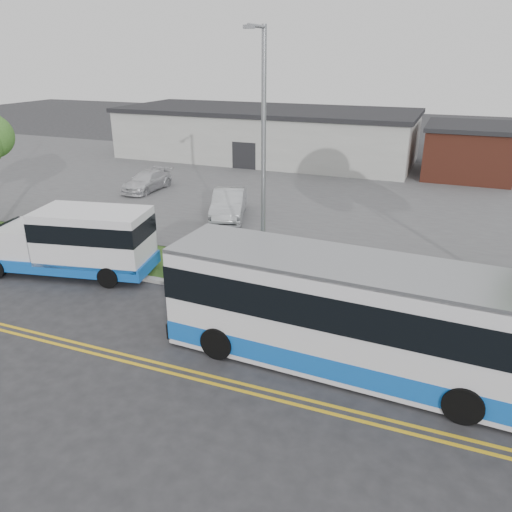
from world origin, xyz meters
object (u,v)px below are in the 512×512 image
at_px(parked_car_b, 147,181).
at_px(pedestrian, 141,232).
at_px(parked_car_a, 229,204).
at_px(streetlight_near, 263,154).
at_px(shuttle_bus, 78,240).
at_px(transit_bus, 367,318).

bearing_deg(parked_car_b, pedestrian, -57.62).
bearing_deg(parked_car_a, pedestrian, -127.17).
distance_m(streetlight_near, pedestrian, 8.02).
xyz_separation_m(shuttle_bus, transit_bus, (12.36, -2.54, 0.17)).
height_order(streetlight_near, shuttle_bus, streetlight_near).
bearing_deg(parked_car_a, transit_bus, -69.03).
relative_size(pedestrian, parked_car_b, 0.36).
xyz_separation_m(streetlight_near, parked_car_b, (-12.40, 10.59, -4.50)).
distance_m(streetlight_near, parked_car_a, 9.52).
relative_size(streetlight_near, pedestrian, 6.01).
bearing_deg(shuttle_bus, streetlight_near, 3.80).
bearing_deg(transit_bus, pedestrian, 155.96).
distance_m(transit_bus, parked_car_b, 23.02).
height_order(shuttle_bus, transit_bus, transit_bus).
xyz_separation_m(shuttle_bus, parked_car_b, (-4.98, 12.58, -0.77)).
xyz_separation_m(streetlight_near, transit_bus, (4.94, -4.53, -3.56)).
xyz_separation_m(streetlight_near, shuttle_bus, (-7.42, -1.99, -3.73)).
relative_size(streetlight_near, parked_car_b, 2.19).
distance_m(pedestrian, parked_car_b, 10.96).
bearing_deg(parked_car_b, transit_bus, -40.49).
bearing_deg(streetlight_near, parked_car_b, 139.50).
relative_size(shuttle_bus, pedestrian, 4.80).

